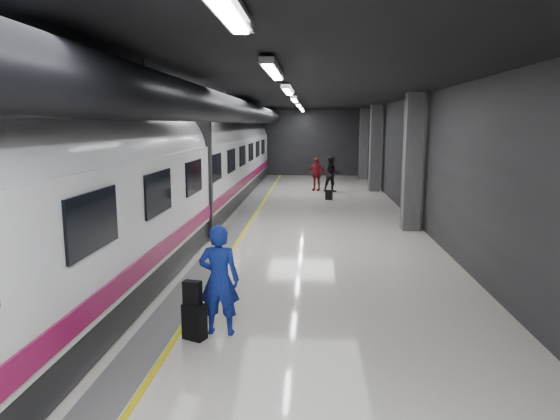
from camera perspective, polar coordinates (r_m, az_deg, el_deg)
name	(u,v)px	position (r m, az deg, el deg)	size (l,w,h in m)	color
ground	(269,241)	(15.12, -1.21, -3.59)	(40.00, 40.00, 0.00)	silver
platform_hall	(263,123)	(15.69, -2.01, 9.92)	(10.02, 40.02, 4.51)	black
train	(162,172)	(15.41, -13.39, 4.20)	(3.05, 38.00, 4.05)	black
traveler_main	(219,280)	(8.44, -6.96, -7.92)	(0.68, 0.45, 1.88)	#183CB9
suitcase_main	(195,321)	(8.50, -9.74, -12.44)	(0.37, 0.23, 0.60)	black
shoulder_bag	(192,293)	(8.34, -9.99, -9.28)	(0.29, 0.15, 0.39)	black
traveler_far_a	(332,174)	(26.17, 5.95, 4.09)	(0.91, 0.71, 1.86)	black
traveler_far_b	(316,174)	(26.70, 4.16, 4.12)	(1.03, 0.43, 1.76)	maroon
suitcase_far	(329,195)	(23.51, 5.62, 1.74)	(0.31, 0.20, 0.46)	black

